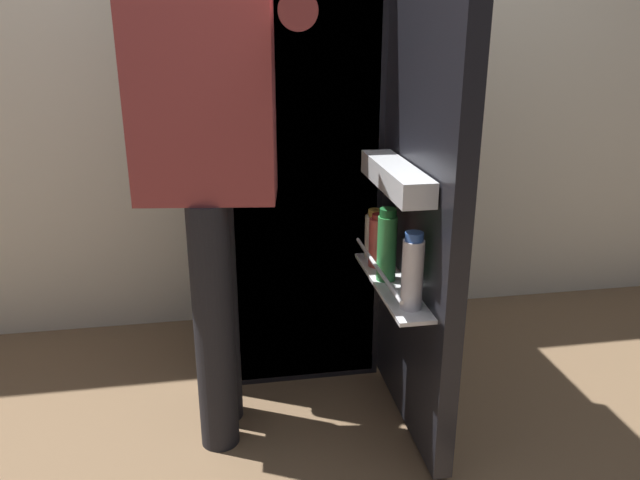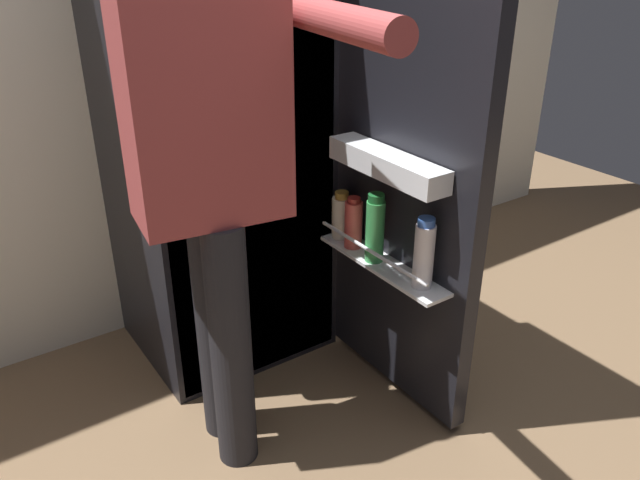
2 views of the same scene
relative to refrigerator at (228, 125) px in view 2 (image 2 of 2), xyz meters
name	(u,v)px [view 2 (image 2 of 2)]	position (x,y,z in m)	size (l,w,h in m)	color
ground_plane	(300,409)	(-0.03, -0.48, -0.88)	(5.84, 5.84, 0.00)	brown
refrigerator	(228,125)	(0.00, 0.00, 0.00)	(0.72, 1.21, 1.76)	black
person	(213,160)	(-0.28, -0.47, 0.07)	(0.52, 0.73, 1.59)	black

